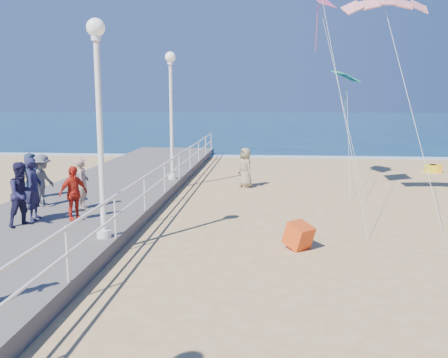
# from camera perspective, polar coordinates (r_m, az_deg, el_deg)

# --- Properties ---
(ground) EXTENTS (160.00, 160.00, 0.00)m
(ground) POSITION_cam_1_polar(r_m,az_deg,el_deg) (12.50, 10.79, -8.94)
(ground) COLOR tan
(ground) RESTS_ON ground
(ocean) EXTENTS (160.00, 90.00, 0.05)m
(ocean) POSITION_cam_1_polar(r_m,az_deg,el_deg) (76.92, 6.08, 6.51)
(ocean) COLOR navy
(ocean) RESTS_ON ground
(surf_line) EXTENTS (160.00, 1.20, 0.04)m
(surf_line) POSITION_cam_1_polar(r_m,az_deg,el_deg) (32.57, 7.30, 2.54)
(surf_line) COLOR white
(surf_line) RESTS_ON ground
(boardwalk) EXTENTS (5.00, 44.00, 0.40)m
(boardwalk) POSITION_cam_1_polar(r_m,az_deg,el_deg) (13.86, -22.01, -6.78)
(boardwalk) COLOR #68635E
(boardwalk) RESTS_ON ground
(railing) EXTENTS (0.05, 42.00, 0.55)m
(railing) POSITION_cam_1_polar(r_m,az_deg,el_deg) (12.68, -12.39, -2.87)
(railing) COLOR white
(railing) RESTS_ON boardwalk
(lamp_post_mid) EXTENTS (0.44, 0.44, 5.32)m
(lamp_post_mid) POSITION_cam_1_polar(r_m,az_deg,el_deg) (12.50, -14.11, 8.04)
(lamp_post_mid) COLOR white
(lamp_post_mid) RESTS_ON boardwalk
(lamp_post_far) EXTENTS (0.44, 0.44, 5.32)m
(lamp_post_far) POSITION_cam_1_polar(r_m,az_deg,el_deg) (21.21, -6.07, 8.74)
(lamp_post_far) COLOR white
(lamp_post_far) RESTS_ON boardwalk
(spectator_0) EXTENTS (0.51, 0.70, 1.80)m
(spectator_0) POSITION_cam_1_polar(r_m,az_deg,el_deg) (15.22, -20.91, -1.05)
(spectator_0) COLOR #1C1B3D
(spectator_0) RESTS_ON boardwalk
(spectator_2) EXTENTS (0.77, 1.16, 1.67)m
(spectator_2) POSITION_cam_1_polar(r_m,az_deg,el_deg) (17.05, -20.07, -0.15)
(spectator_2) COLOR #545459
(spectator_2) RESTS_ON boardwalk
(spectator_3) EXTENTS (0.82, 0.98, 1.57)m
(spectator_3) POSITION_cam_1_polar(r_m,az_deg,el_deg) (14.76, -16.84, -1.58)
(spectator_3) COLOR red
(spectator_3) RESTS_ON boardwalk
(spectator_4) EXTENTS (0.85, 0.92, 1.58)m
(spectator_4) POSITION_cam_1_polar(r_m,az_deg,el_deg) (18.50, -21.20, 0.36)
(spectator_4) COLOR #1C273D
(spectator_4) RESTS_ON boardwalk
(spectator_6) EXTENTS (0.47, 0.63, 1.59)m
(spectator_6) POSITION_cam_1_polar(r_m,az_deg,el_deg) (16.32, -15.86, -0.49)
(spectator_6) COLOR gray
(spectator_6) RESTS_ON boardwalk
(spectator_7) EXTENTS (1.03, 1.08, 1.76)m
(spectator_7) POSITION_cam_1_polar(r_m,az_deg,el_deg) (14.61, -22.03, -1.62)
(spectator_7) COLOR #1D1B3B
(spectator_7) RESTS_ON boardwalk
(beach_walker_c) EXTENTS (0.91, 1.00, 1.72)m
(beach_walker_c) POSITION_cam_1_polar(r_m,az_deg,el_deg) (21.51, 2.46, 1.31)
(beach_walker_c) COLOR gray
(beach_walker_c) RESTS_ON ground
(box_kite) EXTENTS (0.89, 0.89, 0.74)m
(box_kite) POSITION_cam_1_polar(r_m,az_deg,el_deg) (13.06, 8.53, -6.69)
(box_kite) COLOR red
(box_kite) RESTS_ON ground
(beach_chair_left) EXTENTS (0.55, 0.55, 0.40)m
(beach_chair_left) POSITION_cam_1_polar(r_m,az_deg,el_deg) (28.05, 22.98, 1.11)
(beach_chair_left) COLOR #F8A31A
(beach_chair_left) RESTS_ON ground
(beach_chair_right) EXTENTS (0.55, 0.55, 0.40)m
(beach_chair_right) POSITION_cam_1_polar(r_m,az_deg,el_deg) (27.96, 22.54, 1.11)
(beach_chair_right) COLOR yellow
(beach_chair_right) RESTS_ON ground
(kite_parafoil) EXTENTS (2.82, 0.94, 0.65)m
(kite_parafoil) POSITION_cam_1_polar(r_m,az_deg,el_deg) (18.28, 18.01, 18.80)
(kite_parafoil) COLOR red
(kite_diamond_green) EXTENTS (1.57, 1.61, 0.53)m
(kite_diamond_green) POSITION_cam_1_polar(r_m,az_deg,el_deg) (24.59, 13.82, 11.31)
(kite_diamond_green) COLOR #23A569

